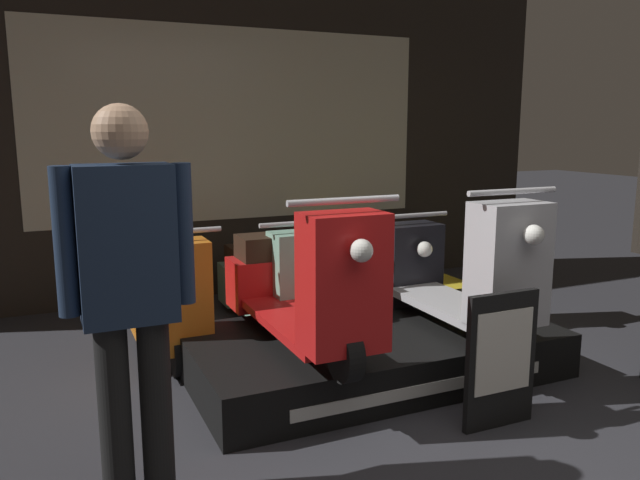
{
  "coord_description": "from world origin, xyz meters",
  "views": [
    {
      "loc": [
        -1.64,
        -1.71,
        1.55
      ],
      "look_at": [
        0.08,
        2.12,
        0.77
      ],
      "focal_mm": 35.0,
      "sensor_mm": 36.0,
      "label": 1
    }
  ],
  "objects_px": {
    "scooter_display_right": "(449,270)",
    "scooter_backrow_0": "(161,299)",
    "scooter_backrow_1": "(274,286)",
    "scooter_display_left": "(301,287)",
    "price_sign_board": "(501,360)",
    "person_left_browsing": "(129,284)",
    "scooter_backrow_3": "(458,266)",
    "scooter_backrow_2": "(373,275)"
  },
  "relations": [
    {
      "from": "scooter_display_right",
      "to": "scooter_backrow_0",
      "type": "height_order",
      "value": "scooter_display_right"
    },
    {
      "from": "scooter_backrow_0",
      "to": "scooter_backrow_1",
      "type": "relative_size",
      "value": 1.0
    },
    {
      "from": "scooter_display_right",
      "to": "scooter_display_left",
      "type": "bearing_deg",
      "value": 180.0
    },
    {
      "from": "scooter_display_left",
      "to": "price_sign_board",
      "type": "xyz_separation_m",
      "value": [
        0.76,
        -0.83,
        -0.27
      ]
    },
    {
      "from": "person_left_browsing",
      "to": "scooter_display_left",
      "type": "bearing_deg",
      "value": 35.56
    },
    {
      "from": "scooter_backrow_1",
      "to": "price_sign_board",
      "type": "distance_m",
      "value": 1.99
    },
    {
      "from": "scooter_display_right",
      "to": "scooter_backrow_3",
      "type": "bearing_deg",
      "value": 50.52
    },
    {
      "from": "scooter_display_left",
      "to": "person_left_browsing",
      "type": "relative_size",
      "value": 1.01
    },
    {
      "from": "scooter_backrow_3",
      "to": "person_left_browsing",
      "type": "distance_m",
      "value": 3.52
    },
    {
      "from": "scooter_display_left",
      "to": "scooter_backrow_3",
      "type": "distance_m",
      "value": 2.22
    },
    {
      "from": "scooter_backrow_1",
      "to": "scooter_backrow_0",
      "type": "bearing_deg",
      "value": 180.0
    },
    {
      "from": "person_left_browsing",
      "to": "price_sign_board",
      "type": "relative_size",
      "value": 2.26
    },
    {
      "from": "scooter_display_right",
      "to": "scooter_backrow_1",
      "type": "distance_m",
      "value": 1.37
    },
    {
      "from": "scooter_backrow_0",
      "to": "person_left_browsing",
      "type": "relative_size",
      "value": 1.01
    },
    {
      "from": "scooter_backrow_2",
      "to": "price_sign_board",
      "type": "bearing_deg",
      "value": -99.16
    },
    {
      "from": "scooter_backrow_2",
      "to": "scooter_backrow_3",
      "type": "height_order",
      "value": "same"
    },
    {
      "from": "scooter_display_left",
      "to": "scooter_backrow_1",
      "type": "xyz_separation_m",
      "value": [
        0.23,
        1.08,
        -0.28
      ]
    },
    {
      "from": "scooter_backrow_2",
      "to": "scooter_backrow_0",
      "type": "bearing_deg",
      "value": 180.0
    },
    {
      "from": "person_left_browsing",
      "to": "scooter_backrow_0",
      "type": "bearing_deg",
      "value": 77.07
    },
    {
      "from": "scooter_backrow_0",
      "to": "price_sign_board",
      "type": "height_order",
      "value": "scooter_backrow_0"
    },
    {
      "from": "scooter_backrow_0",
      "to": "scooter_backrow_2",
      "type": "relative_size",
      "value": 1.0
    },
    {
      "from": "scooter_display_left",
      "to": "scooter_backrow_2",
      "type": "xyz_separation_m",
      "value": [
        1.07,
        1.08,
        -0.28
      ]
    },
    {
      "from": "scooter_backrow_1",
      "to": "person_left_browsing",
      "type": "height_order",
      "value": "person_left_browsing"
    },
    {
      "from": "scooter_backrow_1",
      "to": "scooter_backrow_3",
      "type": "bearing_deg",
      "value": 0.0
    },
    {
      "from": "scooter_backrow_0",
      "to": "scooter_backrow_3",
      "type": "xyz_separation_m",
      "value": [
        2.54,
        0.0,
        0.0
      ]
    },
    {
      "from": "scooter_display_right",
      "to": "scooter_backrow_0",
      "type": "distance_m",
      "value": 1.99
    },
    {
      "from": "scooter_backrow_2",
      "to": "scooter_display_right",
      "type": "bearing_deg",
      "value": -92.54
    },
    {
      "from": "scooter_display_left",
      "to": "scooter_backrow_0",
      "type": "distance_m",
      "value": 1.28
    },
    {
      "from": "scooter_display_right",
      "to": "scooter_backrow_0",
      "type": "bearing_deg",
      "value": 146.57
    },
    {
      "from": "scooter_display_right",
      "to": "scooter_backrow_0",
      "type": "relative_size",
      "value": 1.0
    },
    {
      "from": "scooter_backrow_0",
      "to": "scooter_backrow_2",
      "type": "distance_m",
      "value": 1.69
    },
    {
      "from": "scooter_backrow_0",
      "to": "scooter_backrow_1",
      "type": "height_order",
      "value": "same"
    },
    {
      "from": "scooter_display_left",
      "to": "scooter_backrow_0",
      "type": "height_order",
      "value": "scooter_display_left"
    },
    {
      "from": "scooter_display_left",
      "to": "price_sign_board",
      "type": "bearing_deg",
      "value": -47.57
    },
    {
      "from": "scooter_backrow_0",
      "to": "person_left_browsing",
      "type": "bearing_deg",
      "value": -102.93
    },
    {
      "from": "scooter_backrow_0",
      "to": "scooter_backrow_2",
      "type": "xyz_separation_m",
      "value": [
        1.69,
        0.0,
        0.0
      ]
    },
    {
      "from": "scooter_display_right",
      "to": "person_left_browsing",
      "type": "xyz_separation_m",
      "value": [
        -2.06,
        -0.74,
        0.3
      ]
    },
    {
      "from": "scooter_backrow_0",
      "to": "person_left_browsing",
      "type": "xyz_separation_m",
      "value": [
        -0.42,
        -1.83,
        0.58
      ]
    },
    {
      "from": "scooter_backrow_2",
      "to": "scooter_backrow_3",
      "type": "distance_m",
      "value": 0.85
    },
    {
      "from": "scooter_backrow_1",
      "to": "scooter_backrow_2",
      "type": "relative_size",
      "value": 1.0
    },
    {
      "from": "scooter_display_right",
      "to": "scooter_backrow_1",
      "type": "bearing_deg",
      "value": 126.32
    },
    {
      "from": "scooter_backrow_1",
      "to": "scooter_backrow_3",
      "type": "distance_m",
      "value": 1.69
    }
  ]
}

